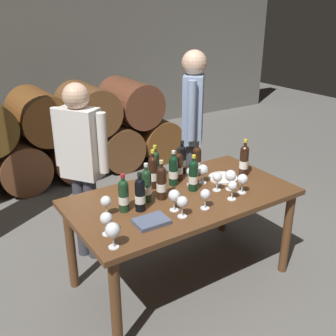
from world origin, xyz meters
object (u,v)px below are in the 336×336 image
Objects in this scene: wine_glass_10 at (217,178)px; wine_glass_8 at (106,202)px; wine_glass_7 at (231,176)px; wine_glass_11 at (243,180)px; wine_bottle_5 at (182,159)px; wine_bottle_10 at (193,175)px; dining_table at (182,206)px; tasting_notebook at (151,221)px; wine_glass_3 at (191,172)px; wine_bottle_1 at (146,185)px; wine_glass_9 at (106,219)px; serving_plate at (223,178)px; wine_bottle_7 at (244,160)px; wine_bottle_0 at (197,161)px; wine_bottle_6 at (179,166)px; wine_bottle_8 at (153,172)px; wine_glass_2 at (174,196)px; wine_glass_5 at (205,195)px; sommelier_presenting at (193,122)px; wine_bottle_11 at (161,182)px; wine_glass_0 at (233,186)px; wine_glass_4 at (113,231)px; wine_bottle_3 at (124,195)px; wine_glass_1 at (182,203)px; taster_seated_left at (82,159)px; wine_glass_6 at (203,170)px; wine_bottle_2 at (155,166)px.

wine_glass_8 is at bearing 173.38° from wine_glass_10.
wine_glass_7 reaches higher than wine_glass_11.
wine_bottle_10 reaches higher than wine_bottle_5.
tasting_notebook reaches higher than dining_table.
dining_table is 0.28m from wine_glass_3.
wine_bottle_1 is at bearing 163.84° from wine_glass_7.
wine_bottle_5 reaches higher than wine_glass_9.
wine_glass_3 is at bearing 170.24° from serving_plate.
tasting_notebook is (-0.81, -0.01, -0.09)m from wine_glass_11.
wine_bottle_7 is (0.91, -0.04, 0.01)m from wine_bottle_1.
wine_bottle_6 is (-0.18, 0.01, -0.01)m from wine_bottle_0.
dining_table is 0.64m from wine_glass_8.
wine_bottle_8 reaches higher than wine_glass_2.
wine_glass_3 is at bearing 35.27° from dining_table.
wine_glass_5 is 1.21m from sommelier_presenting.
wine_bottle_7 reaches higher than wine_glass_9.
wine_bottle_1 is 0.98× the size of wine_bottle_11.
wine_glass_4 reaches higher than wine_glass_0.
wine_glass_4 is at bearing -144.68° from wine_bottle_5.
wine_bottle_3 reaches higher than wine_glass_5.
wine_bottle_6 is at bearing 52.15° from wine_glass_2.
wine_bottle_7 reaches higher than wine_glass_5.
wine_glass_5 is at bearing -88.01° from dining_table.
wine_bottle_0 is 0.62m from sommelier_presenting.
wine_bottle_5 is 1.19× the size of serving_plate.
wine_bottle_10 reaches higher than dining_table.
wine_glass_1 reaches higher than serving_plate.
taster_seated_left is (-0.90, 0.94, 0.05)m from wine_glass_11.
wine_glass_6 is 1.06× the size of wine_glass_8.
wine_glass_11 is at bearing -5.22° from wine_glass_2.
wine_glass_9 is (-0.84, -0.44, -0.01)m from wine_bottle_6.
wine_glass_3 is (0.03, -0.14, -0.01)m from wine_bottle_6.
wine_glass_3 is (0.35, 0.38, -0.00)m from wine_glass_1.
dining_table is 0.48m from tasting_notebook.
wine_glass_8 is (0.13, 0.36, -0.01)m from wine_glass_4.
wine_bottle_10 is (0.15, -0.31, -0.00)m from wine_bottle_2.
serving_plate is at bearing 8.07° from dining_table.
wine_bottle_6 reaches higher than serving_plate.
wine_glass_10 is (0.15, -0.11, -0.02)m from wine_bottle_10.
wine_glass_0 is (-0.05, -0.50, -0.02)m from wine_bottle_0.
tasting_notebook is (-1.04, -0.25, -0.12)m from wine_bottle_7.
wine_bottle_11 is 2.05× the size of wine_glass_5.
wine_glass_9 is 1.19m from serving_plate.
wine_glass_5 is at bearing -110.68° from wine_bottle_10.
wine_glass_11 is at bearing -104.27° from sommelier_presenting.
wine_glass_5 is at bearing -125.62° from wine_glass_6.
wine_glass_3 is (-0.10, 0.37, 0.00)m from wine_glass_0.
dining_table is 0.67m from wine_bottle_7.
wine_bottle_11 is at bearing 120.07° from wine_glass_5.
wine_glass_10 is 0.19m from wine_glass_11.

